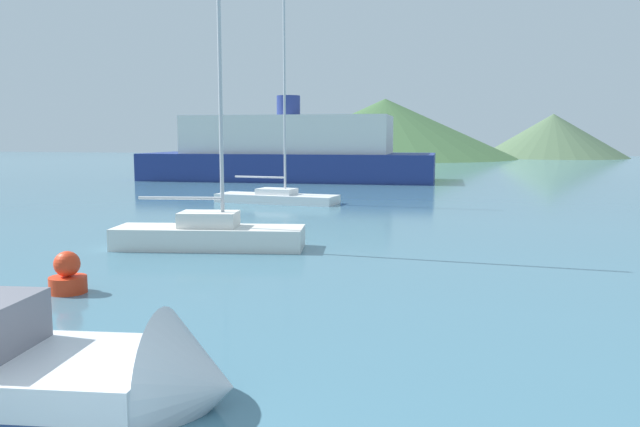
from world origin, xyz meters
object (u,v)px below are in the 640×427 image
object	(u,v)px
sailboat_inner	(209,232)
buoy_marker	(68,276)
motorboat_near	(14,372)
sailboat_middle	(277,195)
ferry_distant	(289,152)

from	to	relation	value
sailboat_inner	buoy_marker	size ratio (longest dim) A/B	11.69
motorboat_near	sailboat_inner	bearing A→B (deg)	93.18
sailboat_middle	ferry_distant	xyz separation A→B (m)	(-4.75, 17.09, 1.88)
buoy_marker	sailboat_middle	bearing A→B (deg)	94.80
motorboat_near	sailboat_middle	distance (m)	25.05
sailboat_inner	buoy_marker	world-z (taller)	sailboat_inner
ferry_distant	buoy_marker	size ratio (longest dim) A/B	24.98
ferry_distant	motorboat_near	bearing A→B (deg)	-80.75
sailboat_inner	sailboat_middle	size ratio (longest dim) A/B	1.05
motorboat_near	buoy_marker	size ratio (longest dim) A/B	6.91
sailboat_inner	ferry_distant	world-z (taller)	sailboat_inner
motorboat_near	sailboat_inner	world-z (taller)	sailboat_inner
sailboat_inner	buoy_marker	xyz separation A→B (m)	(-0.68, -6.00, -0.13)
sailboat_inner	ferry_distant	size ratio (longest dim) A/B	0.47
sailboat_inner	motorboat_near	bearing A→B (deg)	-88.95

